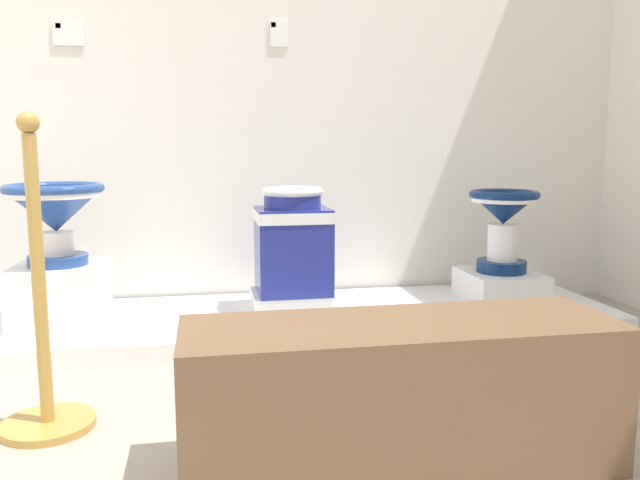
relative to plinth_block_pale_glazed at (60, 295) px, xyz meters
The scene contains 11 objects.
display_platform 1.04m from the plinth_block_pale_glazed, ahead, with size 2.99×0.80×0.09m, color white.
plinth_block_pale_glazed is the anchor object (origin of this frame).
antique_toilet_pale_glazed 0.37m from the plinth_block_pale_glazed, 104.04° to the right, with size 0.41×0.41×0.35m.
plinth_block_tall_cobalt 1.02m from the plinth_block_pale_glazed, ahead, with size 0.38×0.30×0.09m, color white.
antique_toilet_tall_cobalt 1.04m from the plinth_block_pale_glazed, ahead, with size 0.34×0.32×0.49m.
plinth_block_central_ornate 2.06m from the plinth_block_pale_glazed, ahead, with size 0.36×0.38×0.15m, color white.
antique_toilet_central_ornate 2.08m from the plinth_block_pale_glazed, ahead, with size 0.34×0.34×0.40m.
info_placard_first 1.24m from the plinth_block_pale_glazed, 88.37° to the left, with size 0.14×0.01×0.11m.
info_placard_second 1.62m from the plinth_block_pale_glazed, 23.39° to the left, with size 0.09×0.01×0.13m.
stanchion_post_near_left 0.87m from the plinth_block_pale_glazed, 81.24° to the right, with size 0.28×0.28×0.95m.
museum_bench 1.70m from the plinth_block_pale_glazed, 48.71° to the right, with size 1.15×0.36×0.40m, color brown.
Camera 1 is at (1.43, -0.76, 0.86)m, focal length 35.24 mm.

